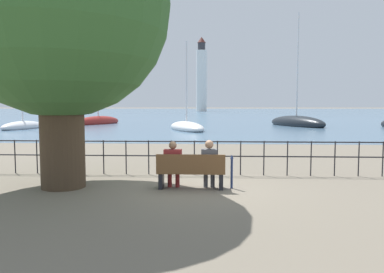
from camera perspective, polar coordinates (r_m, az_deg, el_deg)
ground_plane at (r=9.63m, az=-0.15°, el=-7.92°), size 1000.00×1000.00×0.00m
harbor_water at (r=170.64m, az=2.74°, el=3.96°), size 600.00×300.00×0.01m
shade_tree at (r=10.40m, az=-19.64°, el=17.99°), size 5.60×5.60×7.40m
park_bench at (r=9.48m, az=-0.17°, el=-5.47°), size 1.72×0.45×0.90m
seated_person_left at (r=9.55m, az=-2.92°, el=-3.96°), size 0.45×0.35×1.21m
seated_person_right at (r=9.50m, az=2.63°, el=-3.90°), size 0.40×0.35×1.24m
promenade_railing at (r=11.40m, az=0.36°, el=-2.42°), size 12.67×0.04×1.05m
closed_umbrella at (r=9.60m, az=6.07°, el=-5.02°), size 0.09×0.09×0.87m
sailboat_0 at (r=40.68m, az=15.61°, el=2.04°), size 5.52×9.01×12.14m
sailboat_1 at (r=44.69m, az=-14.08°, el=2.24°), size 4.34×7.38×8.98m
sailboat_3 at (r=32.81m, az=-0.84°, el=1.44°), size 4.51×7.49×8.02m
sailboat_4 at (r=37.73m, az=-24.37°, el=1.51°), size 2.51×5.91×10.14m
harbor_lighthouse at (r=147.23m, az=1.45°, el=9.06°), size 4.11×4.11×28.74m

